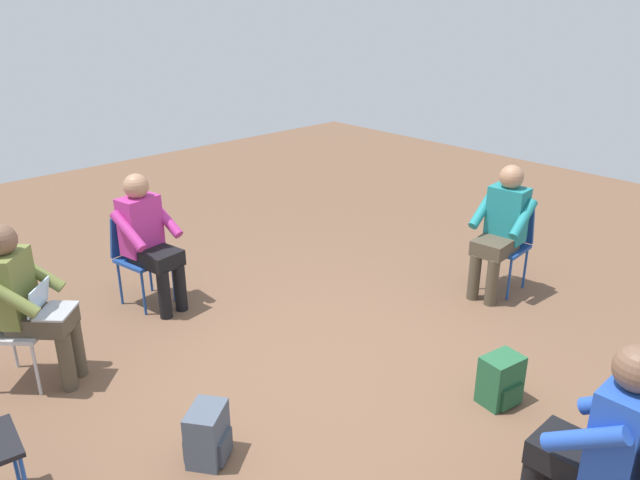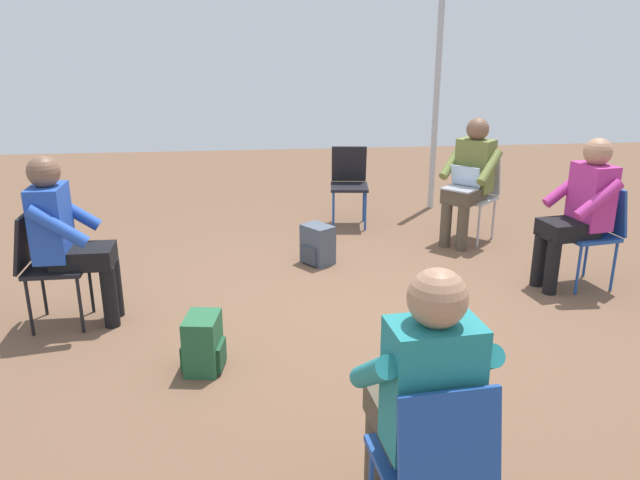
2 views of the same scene
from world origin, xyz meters
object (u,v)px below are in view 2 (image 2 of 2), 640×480
chair_north (435,461)px  backpack_by_empty_chair (318,247)px  chair_south (349,180)px  chair_east (45,260)px  person_in_magenta (581,206)px  chair_southwest (476,191)px  backpack_near_laptop_user (203,346)px  person_in_blue (66,233)px  chair_west (595,228)px  person_in_teal (422,391)px  person_with_laptop (470,175)px

chair_north → backpack_by_empty_chair: size_ratio=2.36×
chair_south → chair_east: (2.52, 2.25, 0.00)m
chair_east → person_in_magenta: 4.11m
chair_southwest → backpack_by_empty_chair: (1.68, 0.57, -0.34)m
backpack_near_laptop_user → person_in_blue: bearing=-38.5°
chair_west → person_in_magenta: 0.26m
chair_southwest → person_in_teal: bearing=112.9°
chair_north → person_in_blue: bearing=123.5°
chair_southwest → backpack_near_laptop_user: size_ratio=2.36×
chair_southwest → chair_east: same height
chair_north → backpack_by_empty_chair: (0.07, -3.47, -0.34)m
person_in_magenta → backpack_by_empty_chair: bearing=59.7°
chair_south → chair_east: size_ratio=1.00×
chair_south → backpack_near_laptop_user: 3.34m
chair_north → person_in_blue: size_ratio=0.69×
person_in_blue → backpack_near_laptop_user: 1.35m
person_with_laptop → backpack_near_laptop_user: 3.39m
person_with_laptop → backpack_near_laptop_user: person_with_laptop is taller
chair_east → person_in_magenta: person_in_magenta is taller
chair_north → person_in_blue: person_in_blue is taller
chair_west → person_in_teal: person_in_teal is taller
chair_southwest → person_in_magenta: size_ratio=0.69×
person_in_blue → chair_south: bearing=132.5°
person_in_teal → chair_north: bearing=-90.0°
chair_southwest → person_with_laptop: person_with_laptop is taller
chair_south → chair_west: same height
person_with_laptop → person_in_teal: 4.04m
person_in_magenta → backpack_by_empty_chair: 2.26m
chair_east → person_in_blue: bearing=90.0°
person_in_teal → backpack_by_empty_chair: 3.35m
chair_southwest → chair_south: same height
chair_southwest → person_with_laptop: (0.12, 0.12, 0.20)m
chair_southwest → person_with_laptop: bearing=90.0°
person_in_teal → person_in_magenta: size_ratio=1.00×
chair_north → backpack_by_empty_chair: chair_north is taller
chair_east → backpack_near_laptop_user: 1.41m
chair_southwest → backpack_by_empty_chair: 1.80m
chair_south → chair_north: (0.40, 4.67, 0.00)m
chair_southwest → person_with_laptop: size_ratio=0.69×
chair_southwest → chair_north: size_ratio=1.00×
person_with_laptop → backpack_by_empty_chair: (1.55, 0.45, -0.53)m
chair_west → person_with_laptop: size_ratio=0.69×
chair_west → person_in_blue: person_in_blue is taller
chair_west → backpack_near_laptop_user: bearing=99.3°
chair_north → person_in_magenta: size_ratio=0.69×
chair_south → person_in_magenta: (-1.58, 1.98, 0.20)m
person_with_laptop → person_in_blue: 3.75m
chair_southwest → backpack_near_laptop_user: 3.54m
chair_north → person_in_teal: size_ratio=0.69×
backpack_near_laptop_user → backpack_by_empty_chair: size_ratio=1.00×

